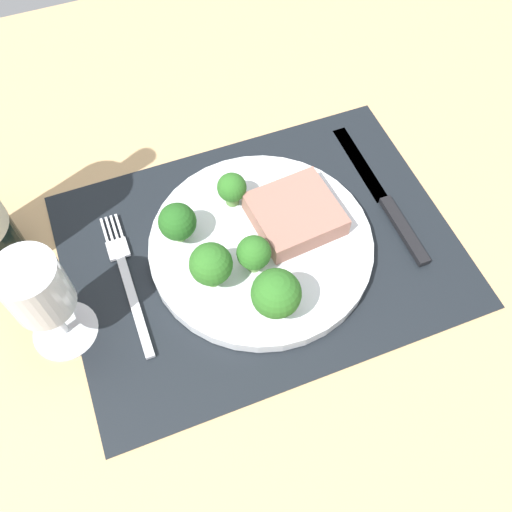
# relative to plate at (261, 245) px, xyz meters

# --- Properties ---
(ground_plane) EXTENTS (1.40, 1.10, 0.03)m
(ground_plane) POSITION_rel_plate_xyz_m (0.00, 0.00, -0.03)
(ground_plane) COLOR tan
(placemat) EXTENTS (0.45, 0.34, 0.00)m
(placemat) POSITION_rel_plate_xyz_m (0.00, 0.00, -0.01)
(placemat) COLOR black
(placemat) RESTS_ON ground_plane
(plate) EXTENTS (0.26, 0.26, 0.02)m
(plate) POSITION_rel_plate_xyz_m (0.00, 0.00, 0.00)
(plate) COLOR silver
(plate) RESTS_ON placemat
(steak) EXTENTS (0.10, 0.10, 0.03)m
(steak) POSITION_rel_plate_xyz_m (0.05, 0.01, 0.02)
(steak) COLOR #9E6B5B
(steak) RESTS_ON plate
(broccoli_back_left) EXTENTS (0.05, 0.05, 0.06)m
(broccoli_back_left) POSITION_rel_plate_xyz_m (-0.07, -0.03, 0.04)
(broccoli_back_left) COLOR #5B8942
(broccoli_back_left) RESTS_ON plate
(broccoli_near_fork) EXTENTS (0.05, 0.05, 0.07)m
(broccoli_near_fork) POSITION_rel_plate_xyz_m (-0.02, -0.09, 0.05)
(broccoli_near_fork) COLOR #6B994C
(broccoli_near_fork) RESTS_ON plate
(broccoli_near_steak) EXTENTS (0.04, 0.04, 0.05)m
(broccoli_near_steak) POSITION_rel_plate_xyz_m (-0.02, -0.03, 0.04)
(broccoli_near_steak) COLOR #6B994C
(broccoli_near_steak) RESTS_ON plate
(broccoli_center) EXTENTS (0.04, 0.04, 0.05)m
(broccoli_center) POSITION_rel_plate_xyz_m (-0.08, 0.04, 0.04)
(broccoli_center) COLOR #6B994C
(broccoli_center) RESTS_ON plate
(broccoli_front_edge) EXTENTS (0.03, 0.03, 0.05)m
(broccoli_front_edge) POSITION_rel_plate_xyz_m (-0.01, 0.07, 0.03)
(broccoli_front_edge) COLOR #5B8942
(broccoli_front_edge) RESTS_ON plate
(fork) EXTENTS (0.02, 0.19, 0.01)m
(fork) POSITION_rel_plate_xyz_m (-0.16, 0.01, -0.01)
(fork) COLOR silver
(fork) RESTS_ON placemat
(knife) EXTENTS (0.02, 0.23, 0.01)m
(knife) POSITION_rel_plate_xyz_m (0.17, 0.01, -0.00)
(knife) COLOR black
(knife) RESTS_ON placemat
(wine_glass) EXTENTS (0.07, 0.07, 0.13)m
(wine_glass) POSITION_rel_plate_xyz_m (-0.23, -0.02, 0.08)
(wine_glass) COLOR silver
(wine_glass) RESTS_ON ground_plane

